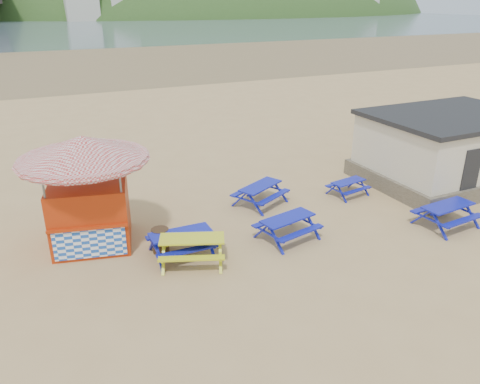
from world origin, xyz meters
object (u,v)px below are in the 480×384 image
picnic_table_blue_a (260,195)px  amenity_block (449,147)px  litter_bin (161,241)px  picnic_table_yellow (192,250)px  ice_cream_kiosk (86,178)px

picnic_table_blue_a → amenity_block: (9.10, -1.15, 1.15)m
litter_bin → amenity_block: (13.93, 0.95, 1.13)m
picnic_table_yellow → ice_cream_kiosk: bearing=156.8°
ice_cream_kiosk → picnic_table_blue_a: bearing=16.8°
ice_cream_kiosk → litter_bin: 3.21m
picnic_table_blue_a → picnic_table_yellow: size_ratio=1.00×
picnic_table_blue_a → amenity_block: amenity_block is taller
amenity_block → picnic_table_blue_a: bearing=172.8°
litter_bin → amenity_block: 14.01m
litter_bin → amenity_block: amenity_block is taller
picnic_table_yellow → litter_bin: size_ratio=2.93×
picnic_table_blue_a → litter_bin: litter_bin is taller
picnic_table_yellow → amenity_block: 13.37m
ice_cream_kiosk → amenity_block: (15.84, -0.71, -0.85)m
picnic_table_blue_a → amenity_block: bearing=-33.5°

